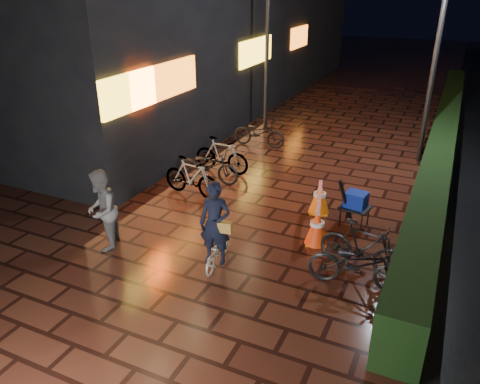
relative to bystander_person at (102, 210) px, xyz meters
The scene contains 10 objects.
ground 2.80m from the bystander_person, 19.14° to the left, with size 80.00×80.00×0.00m, color #381911.
hedge 10.63m from the bystander_person, 56.71° to the left, with size 0.70×20.00×1.00m, color black.
bystander_person is the anchor object (origin of this frame).
lamp_post_hedge 9.79m from the bystander_person, 56.48° to the left, with size 0.52×0.26×5.56m.
lamp_post_sf 9.39m from the bystander_person, 91.35° to the left, with size 0.48×0.20×5.02m.
cyclist 2.39m from the bystander_person, ahead, with size 0.66×1.26×1.74m.
traffic_barrier 4.55m from the bystander_person, 35.89° to the left, with size 0.86×1.90×0.77m.
cart_assembly 5.32m from the bystander_person, 34.69° to the left, with size 0.72×0.63×1.16m.
parked_bikes_storefront 4.74m from the bystander_person, 86.06° to the left, with size 1.84×4.93×1.01m.
parked_bikes_hedge 5.03m from the bystander_person, 12.03° to the left, with size 1.79×1.29×1.01m.
Camera 1 is at (3.41, -7.21, 5.00)m, focal length 35.00 mm.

